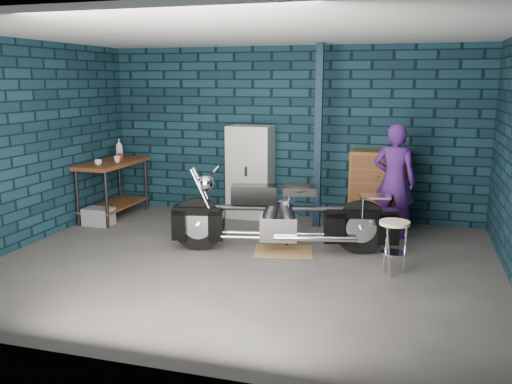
% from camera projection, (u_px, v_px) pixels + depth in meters
% --- Properties ---
extents(ground, '(6.00, 6.00, 0.00)m').
position_uv_depth(ground, '(243.00, 264.00, 6.54)').
color(ground, '#524E4C').
rests_on(ground, ground).
extents(room_walls, '(6.02, 5.01, 2.71)m').
position_uv_depth(room_walls, '(256.00, 102.00, 6.67)').
color(room_walls, black).
rests_on(room_walls, ground).
extents(support_post, '(0.10, 0.10, 2.70)m').
position_uv_depth(support_post, '(318.00, 137.00, 7.94)').
color(support_post, '#102132').
rests_on(support_post, ground).
extents(workbench, '(0.60, 1.40, 0.91)m').
position_uv_depth(workbench, '(114.00, 189.00, 8.67)').
color(workbench, brown).
rests_on(workbench, ground).
extents(drip_mat, '(0.84, 0.70, 0.01)m').
position_uv_depth(drip_mat, '(283.00, 251.00, 7.00)').
color(drip_mat, '#986B42').
rests_on(drip_mat, ground).
extents(motorcycle, '(2.54, 1.16, 1.08)m').
position_uv_depth(motorcycle, '(284.00, 211.00, 6.89)').
color(motorcycle, black).
rests_on(motorcycle, ground).
extents(person, '(0.62, 0.45, 1.60)m').
position_uv_depth(person, '(394.00, 181.00, 7.50)').
color(person, '#431B68').
rests_on(person, ground).
extents(storage_bin, '(0.42, 0.30, 0.26)m').
position_uv_depth(storage_bin, '(99.00, 216.00, 8.26)').
color(storage_bin, gray).
rests_on(storage_bin, ground).
extents(locker, '(0.69, 0.49, 1.47)m').
position_uv_depth(locker, '(250.00, 172.00, 8.64)').
color(locker, beige).
rests_on(locker, ground).
extents(tool_chest, '(0.86, 0.48, 1.15)m').
position_uv_depth(tool_chest, '(379.00, 189.00, 8.12)').
color(tool_chest, brown).
rests_on(tool_chest, ground).
extents(shop_stool, '(0.39, 0.39, 0.62)m').
position_uv_depth(shop_stool, '(393.00, 248.00, 6.13)').
color(shop_stool, beige).
rests_on(shop_stool, ground).
extents(cup_a, '(0.11, 0.11, 0.09)m').
position_uv_depth(cup_a, '(98.00, 162.00, 8.20)').
color(cup_a, beige).
rests_on(cup_a, workbench).
extents(cup_b, '(0.11, 0.11, 0.10)m').
position_uv_depth(cup_b, '(117.00, 159.00, 8.47)').
color(cup_b, beige).
rests_on(cup_b, workbench).
extents(mug_red, '(0.10, 0.10, 0.12)m').
position_uv_depth(mug_red, '(120.00, 157.00, 8.67)').
color(mug_red, maroon).
rests_on(mug_red, workbench).
extents(bottle, '(0.15, 0.15, 0.32)m').
position_uv_depth(bottle, '(119.00, 149.00, 8.91)').
color(bottle, gray).
rests_on(bottle, workbench).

